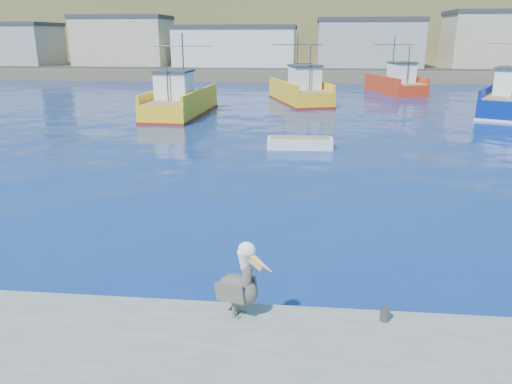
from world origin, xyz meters
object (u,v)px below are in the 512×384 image
Objects in this scene: trawler_yellow_a at (180,102)px; skiff_mid at (300,144)px; pelican at (240,284)px; boat_orange at (396,83)px; trawler_yellow_b at (300,92)px.

skiff_mid is at bearing -49.57° from trawler_yellow_a.
trawler_yellow_a is 6.35× the size of pelican.
trawler_yellow_a is 31.82m from pelican.
boat_orange is 31.83m from skiff_mid.
trawler_yellow_a is 1.12× the size of boat_orange.
trawler_yellow_b is at bearing -137.86° from boat_orange.
skiff_mid is (0.38, -20.61, -0.74)m from trawler_yellow_b.
boat_orange is at bearing 42.71° from trawler_yellow_a.
trawler_yellow_a is 27.31m from boat_orange.
skiff_mid is at bearing -108.64° from boat_orange.
trawler_yellow_b reaches higher than pelican.
skiff_mid is 18.94m from pelican.
boat_orange is 5.67× the size of pelican.
trawler_yellow_b reaches higher than skiff_mid.
pelican is (-11.07, -49.04, 0.16)m from boat_orange.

